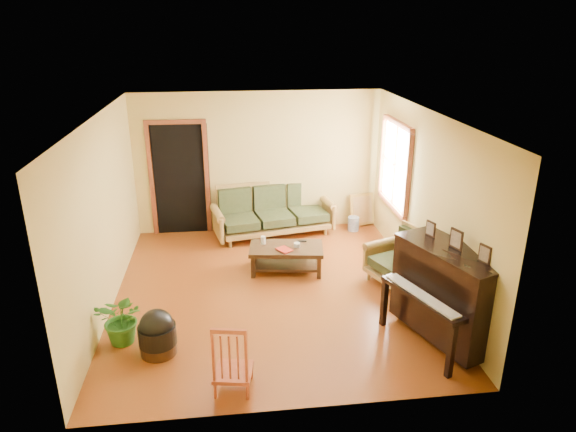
{
  "coord_description": "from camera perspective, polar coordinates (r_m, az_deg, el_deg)",
  "views": [
    {
      "loc": [
        -0.56,
        -6.69,
        3.74
      ],
      "look_at": [
        0.28,
        0.2,
        1.1
      ],
      "focal_mm": 32.0,
      "sensor_mm": 36.0,
      "label": 1
    }
  ],
  "objects": [
    {
      "name": "red_chair",
      "position": [
        5.66,
        -6.17,
        -15.12
      ],
      "size": [
        0.47,
        0.5,
        0.85
      ],
      "primitive_type": "cube",
      "rotation": [
        0.0,
        0.0,
        -0.18
      ],
      "color": "maroon",
      "rests_on": "floor"
    },
    {
      "name": "doorway",
      "position": [
        9.61,
        -11.97,
        3.94
      ],
      "size": [
        1.08,
        0.16,
        2.05
      ],
      "primitive_type": "cube",
      "color": "black",
      "rests_on": "floor"
    },
    {
      "name": "coffee_table",
      "position": [
        8.18,
        -0.19,
        -4.77
      ],
      "size": [
        1.22,
        0.78,
        0.42
      ],
      "primitive_type": "cube",
      "rotation": [
        0.0,
        0.0,
        -0.14
      ],
      "color": "black",
      "rests_on": "floor"
    },
    {
      "name": "glass_jar",
      "position": [
        8.08,
        1.0,
        -3.22
      ],
      "size": [
        0.1,
        0.1,
        0.07
      ],
      "primitive_type": "cylinder",
      "rotation": [
        0.0,
        0.0,
        0.05
      ],
      "color": "silver",
      "rests_on": "coffee_table"
    },
    {
      "name": "armchair",
      "position": [
        7.86,
        12.14,
        -4.58
      ],
      "size": [
        1.07,
        1.1,
        0.86
      ],
      "primitive_type": "cube",
      "rotation": [
        0.0,
        0.0,
        0.36
      ],
      "color": "olive",
      "rests_on": "floor"
    },
    {
      "name": "sofa",
      "position": [
        9.46,
        -1.59,
        0.56
      ],
      "size": [
        2.32,
        1.33,
        0.94
      ],
      "primitive_type": "cube",
      "rotation": [
        0.0,
        0.0,
        0.2
      ],
      "color": "olive",
      "rests_on": "floor"
    },
    {
      "name": "potted_plant",
      "position": [
        6.71,
        -17.88,
        -10.81
      ],
      "size": [
        0.74,
        0.7,
        0.67
      ],
      "primitive_type": "imported",
      "rotation": [
        0.0,
        0.0,
        -0.36
      ],
      "color": "#27601B",
      "rests_on": "floor"
    },
    {
      "name": "candle",
      "position": [
        8.18,
        -2.77,
        -2.69
      ],
      "size": [
        0.09,
        0.09,
        0.13
      ],
      "primitive_type": "cylinder",
      "rotation": [
        0.0,
        0.0,
        0.21
      ],
      "color": "white",
      "rests_on": "coffee_table"
    },
    {
      "name": "leaning_frame",
      "position": [
        10.04,
        8.21,
        0.76
      ],
      "size": [
        0.51,
        0.24,
        0.67
      ],
      "primitive_type": "cube",
      "rotation": [
        0.0,
        0.0,
        0.27
      ],
      "color": "#B38E3B",
      "rests_on": "floor"
    },
    {
      "name": "window",
      "position": [
        8.75,
        11.84,
        5.54
      ],
      "size": [
        0.12,
        1.36,
        1.46
      ],
      "primitive_type": "cube",
      "color": "white",
      "rests_on": "right_wall"
    },
    {
      "name": "floor",
      "position": [
        7.69,
        -1.89,
        -8.31
      ],
      "size": [
        5.0,
        5.0,
        0.0
      ],
      "primitive_type": "plane",
      "color": "#63290D",
      "rests_on": "ground"
    },
    {
      "name": "remote",
      "position": [
        8.27,
        1.52,
        -2.82
      ],
      "size": [
        0.16,
        0.05,
        0.02
      ],
      "primitive_type": "cube",
      "rotation": [
        0.0,
        0.0,
        -0.03
      ],
      "color": "black",
      "rests_on": "coffee_table"
    },
    {
      "name": "footstool",
      "position": [
        6.47,
        -14.27,
        -12.95
      ],
      "size": [
        0.53,
        0.53,
        0.43
      ],
      "primitive_type": "cylinder",
      "rotation": [
        0.0,
        0.0,
        0.21
      ],
      "color": "black",
      "rests_on": "floor"
    },
    {
      "name": "ceramic_crock",
      "position": [
        9.84,
        7.27,
        -0.86
      ],
      "size": [
        0.24,
        0.24,
        0.27
      ],
      "primitive_type": "cylinder",
      "rotation": [
        0.0,
        0.0,
        0.11
      ],
      "color": "#325698",
      "rests_on": "floor"
    },
    {
      "name": "piano",
      "position": [
        6.61,
        17.19,
        -8.42
      ],
      "size": [
        1.26,
        1.6,
        1.23
      ],
      "primitive_type": "cube",
      "rotation": [
        0.0,
        0.0,
        0.36
      ],
      "color": "black",
      "rests_on": "floor"
    },
    {
      "name": "book",
      "position": [
        7.9,
        -0.92,
        -3.95
      ],
      "size": [
        0.28,
        0.3,
        0.02
      ],
      "primitive_type": "imported",
      "rotation": [
        0.0,
        0.0,
        0.56
      ],
      "color": "maroon",
      "rests_on": "coffee_table"
    }
  ]
}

